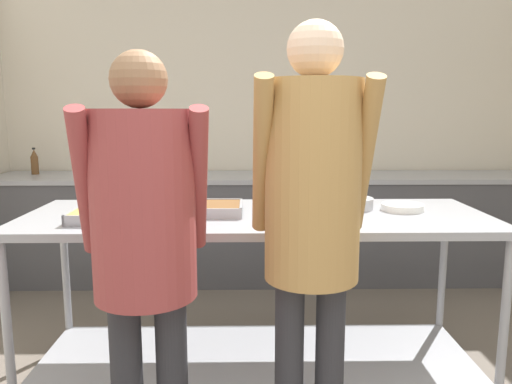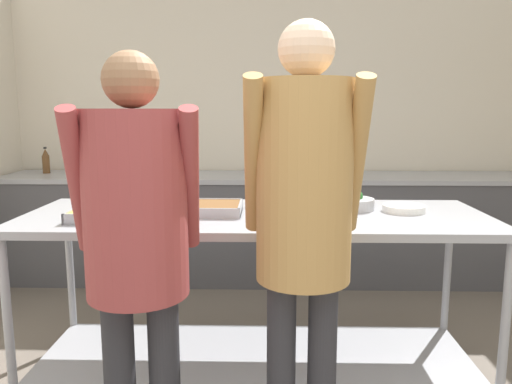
{
  "view_description": "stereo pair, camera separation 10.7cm",
  "coord_description": "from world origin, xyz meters",
  "px_view_note": "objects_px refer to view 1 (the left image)",
  "views": [
    {
      "loc": [
        -0.18,
        -1.11,
        1.48
      ],
      "look_at": [
        -0.14,
        1.58,
        1.04
      ],
      "focal_mm": 35.0,
      "sensor_mm": 36.0,
      "label": 1
    },
    {
      "loc": [
        -0.07,
        -1.11,
        1.48
      ],
      "look_at": [
        -0.14,
        1.58,
        1.04
      ],
      "focal_mm": 35.0,
      "sensor_mm": 36.0,
      "label": 2
    }
  ],
  "objects_px": {
    "serving_tray_roast": "(207,209)",
    "sauce_pan": "(287,199)",
    "broccoli_bowl": "(353,202)",
    "guest_serving_right": "(144,228)",
    "plate_stack": "(402,207)",
    "serving_tray_vegetables": "(116,216)",
    "water_bottle": "(35,162)",
    "guest_serving_left": "(312,205)"
  },
  "relations": [
    {
      "from": "broccoli_bowl",
      "to": "guest_serving_right",
      "type": "bearing_deg",
      "value": -138.16
    },
    {
      "from": "plate_stack",
      "to": "water_bottle",
      "type": "relative_size",
      "value": 0.99
    },
    {
      "from": "serving_tray_roast",
      "to": "guest_serving_left",
      "type": "height_order",
      "value": "guest_serving_left"
    },
    {
      "from": "serving_tray_roast",
      "to": "guest_serving_left",
      "type": "xyz_separation_m",
      "value": [
        0.47,
        -0.72,
        0.16
      ]
    },
    {
      "from": "sauce_pan",
      "to": "guest_serving_right",
      "type": "xyz_separation_m",
      "value": [
        -0.61,
        -0.89,
        0.05
      ]
    },
    {
      "from": "serving_tray_roast",
      "to": "sauce_pan",
      "type": "distance_m",
      "value": 0.46
    },
    {
      "from": "serving_tray_roast",
      "to": "guest_serving_right",
      "type": "relative_size",
      "value": 0.22
    },
    {
      "from": "guest_serving_left",
      "to": "water_bottle",
      "type": "distance_m",
      "value": 3.27
    },
    {
      "from": "water_bottle",
      "to": "sauce_pan",
      "type": "bearing_deg",
      "value": -38.06
    },
    {
      "from": "serving_tray_roast",
      "to": "sauce_pan",
      "type": "xyz_separation_m",
      "value": [
        0.44,
        0.14,
        0.03
      ]
    },
    {
      "from": "serving_tray_roast",
      "to": "guest_serving_left",
      "type": "distance_m",
      "value": 0.87
    },
    {
      "from": "sauce_pan",
      "to": "guest_serving_left",
      "type": "xyz_separation_m",
      "value": [
        0.03,
        -0.86,
        0.13
      ]
    },
    {
      "from": "sauce_pan",
      "to": "plate_stack",
      "type": "relative_size",
      "value": 1.86
    },
    {
      "from": "guest_serving_left",
      "to": "sauce_pan",
      "type": "bearing_deg",
      "value": 91.8
    },
    {
      "from": "serving_tray_roast",
      "to": "sauce_pan",
      "type": "bearing_deg",
      "value": 17.44
    },
    {
      "from": "guest_serving_left",
      "to": "serving_tray_roast",
      "type": "bearing_deg",
      "value": 122.83
    },
    {
      "from": "broccoli_bowl",
      "to": "plate_stack",
      "type": "bearing_deg",
      "value": -11.17
    },
    {
      "from": "serving_tray_roast",
      "to": "guest_serving_left",
      "type": "relative_size",
      "value": 0.21
    },
    {
      "from": "serving_tray_roast",
      "to": "broccoli_bowl",
      "type": "distance_m",
      "value": 0.81
    },
    {
      "from": "guest_serving_right",
      "to": "plate_stack",
      "type": "bearing_deg",
      "value": 33.52
    },
    {
      "from": "guest_serving_right",
      "to": "serving_tray_roast",
      "type": "bearing_deg",
      "value": 77.03
    },
    {
      "from": "serving_tray_vegetables",
      "to": "broccoli_bowl",
      "type": "bearing_deg",
      "value": 12.9
    },
    {
      "from": "serving_tray_vegetables",
      "to": "water_bottle",
      "type": "relative_size",
      "value": 1.85
    },
    {
      "from": "serving_tray_vegetables",
      "to": "water_bottle",
      "type": "height_order",
      "value": "water_bottle"
    },
    {
      "from": "serving_tray_vegetables",
      "to": "broccoli_bowl",
      "type": "xyz_separation_m",
      "value": [
        1.24,
        0.28,
        0.01
      ]
    },
    {
      "from": "broccoli_bowl",
      "to": "serving_tray_vegetables",
      "type": "bearing_deg",
      "value": -167.1
    },
    {
      "from": "serving_tray_vegetables",
      "to": "broccoli_bowl",
      "type": "height_order",
      "value": "broccoli_bowl"
    },
    {
      "from": "serving_tray_roast",
      "to": "plate_stack",
      "type": "bearing_deg",
      "value": 3.62
    },
    {
      "from": "plate_stack",
      "to": "guest_serving_left",
      "type": "relative_size",
      "value": 0.13
    },
    {
      "from": "guest_serving_left",
      "to": "water_bottle",
      "type": "xyz_separation_m",
      "value": [
        -2.11,
        2.49,
        -0.09
      ]
    },
    {
      "from": "guest_serving_right",
      "to": "water_bottle",
      "type": "height_order",
      "value": "guest_serving_right"
    },
    {
      "from": "guest_serving_left",
      "to": "plate_stack",
      "type": "bearing_deg",
      "value": 52.85
    },
    {
      "from": "plate_stack",
      "to": "broccoli_bowl",
      "type": "bearing_deg",
      "value": 168.83
    },
    {
      "from": "guest_serving_right",
      "to": "guest_serving_left",
      "type": "bearing_deg",
      "value": 2.72
    },
    {
      "from": "serving_tray_roast",
      "to": "guest_serving_right",
      "type": "bearing_deg",
      "value": -102.97
    },
    {
      "from": "sauce_pan",
      "to": "guest_serving_right",
      "type": "relative_size",
      "value": 0.25
    },
    {
      "from": "broccoli_bowl",
      "to": "plate_stack",
      "type": "relative_size",
      "value": 0.98
    },
    {
      "from": "serving_tray_vegetables",
      "to": "water_bottle",
      "type": "xyz_separation_m",
      "value": [
        -1.21,
        1.93,
        0.07
      ]
    },
    {
      "from": "guest_serving_right",
      "to": "water_bottle",
      "type": "xyz_separation_m",
      "value": [
        -1.47,
        2.52,
        -0.01
      ]
    },
    {
      "from": "serving_tray_vegetables",
      "to": "guest_serving_right",
      "type": "height_order",
      "value": "guest_serving_right"
    },
    {
      "from": "sauce_pan",
      "to": "broccoli_bowl",
      "type": "xyz_separation_m",
      "value": [
        0.36,
        -0.02,
        -0.01
      ]
    },
    {
      "from": "serving_tray_roast",
      "to": "water_bottle",
      "type": "bearing_deg",
      "value": 132.91
    }
  ]
}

